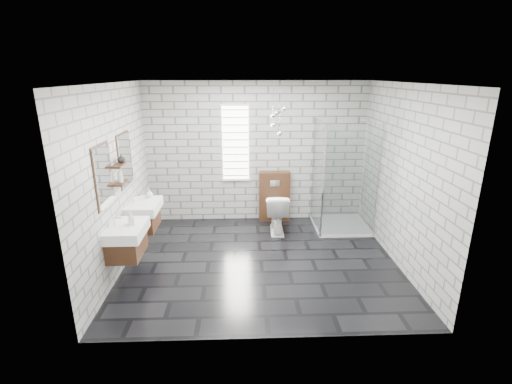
{
  "coord_description": "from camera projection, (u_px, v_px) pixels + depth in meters",
  "views": [
    {
      "loc": [
        -0.28,
        -5.24,
        2.83
      ],
      "look_at": [
        -0.06,
        0.35,
        1.03
      ],
      "focal_mm": 26.0,
      "sensor_mm": 36.0,
      "label": 1
    }
  ],
  "objects": [
    {
      "name": "vanity_left",
      "position": [
        124.0,
        232.0,
        5.07
      ],
      "size": [
        0.47,
        0.7,
        1.57
      ],
      "color": "#432614",
      "rests_on": "wall_left"
    },
    {
      "name": "soap_bottle_a",
      "position": [
        131.0,
        219.0,
        5.04
      ],
      "size": [
        0.1,
        0.1,
        0.17
      ],
      "primitive_type": "imported",
      "rotation": [
        0.0,
        0.0,
        0.35
      ],
      "color": "#B2B2B2",
      "rests_on": "vanity_left"
    },
    {
      "name": "shelf_lower",
      "position": [
        121.0,
        183.0,
        5.33
      ],
      "size": [
        0.14,
        0.3,
        0.03
      ],
      "primitive_type": "cube",
      "color": "#432614",
      "rests_on": "wall_left"
    },
    {
      "name": "cistern_panel",
      "position": [
        274.0,
        196.0,
        7.34
      ],
      "size": [
        0.6,
        0.2,
        1.0
      ],
      "primitive_type": "cube",
      "color": "#432614",
      "rests_on": "floor"
    },
    {
      "name": "wall_right",
      "position": [
        402.0,
        177.0,
        5.52
      ],
      "size": [
        0.02,
        3.6,
        2.7
      ],
      "primitive_type": "cube",
      "color": "#A7A7A2",
      "rests_on": "floor"
    },
    {
      "name": "soap_bottle_b",
      "position": [
        149.0,
        193.0,
        6.15
      ],
      "size": [
        0.15,
        0.15,
        0.15
      ],
      "primitive_type": "imported",
      "rotation": [
        0.0,
        0.0,
        0.34
      ],
      "color": "#B2B2B2",
      "rests_on": "vanity_right"
    },
    {
      "name": "ceiling",
      "position": [
        262.0,
        82.0,
        5.03
      ],
      "size": [
        4.2,
        3.6,
        0.02
      ],
      "primitive_type": "cube",
      "color": "white",
      "rests_on": "wall_back"
    },
    {
      "name": "pendant_cluster",
      "position": [
        277.0,
        119.0,
        6.54
      ],
      "size": [
        0.3,
        0.19,
        0.94
      ],
      "color": "silver",
      "rests_on": "ceiling"
    },
    {
      "name": "vase",
      "position": [
        121.0,
        158.0,
        5.33
      ],
      "size": [
        0.15,
        0.15,
        0.12
      ],
      "primitive_type": "imported",
      "rotation": [
        0.0,
        0.0,
        -0.41
      ],
      "color": "#B2B2B2",
      "rests_on": "shelf_upper"
    },
    {
      "name": "vanity_right",
      "position": [
        142.0,
        208.0,
        5.97
      ],
      "size": [
        0.47,
        0.7,
        1.57
      ],
      "color": "#432614",
      "rests_on": "wall_left"
    },
    {
      "name": "flush_plate",
      "position": [
        275.0,
        183.0,
        7.14
      ],
      "size": [
        0.18,
        0.01,
        0.12
      ],
      "primitive_type": "cube",
      "color": "silver",
      "rests_on": "cistern_panel"
    },
    {
      "name": "shower_enclosure",
      "position": [
        338.0,
        204.0,
        6.88
      ],
      "size": [
        1.0,
        1.0,
        2.03
      ],
      "color": "white",
      "rests_on": "floor"
    },
    {
      "name": "floor",
      "position": [
        261.0,
        261.0,
        5.86
      ],
      "size": [
        4.2,
        3.6,
        0.02
      ],
      "primitive_type": "cube",
      "color": "black",
      "rests_on": "ground"
    },
    {
      "name": "toilet",
      "position": [
        277.0,
        212.0,
        6.84
      ],
      "size": [
        0.44,
        0.74,
        0.74
      ],
      "primitive_type": "imported",
      "rotation": [
        0.0,
        0.0,
        3.1
      ],
      "color": "white",
      "rests_on": "floor"
    },
    {
      "name": "window",
      "position": [
        235.0,
        143.0,
        7.06
      ],
      "size": [
        0.56,
        0.05,
        1.48
      ],
      "color": "white",
      "rests_on": "wall_back"
    },
    {
      "name": "soap_bottle_c",
      "position": [
        120.0,
        175.0,
        5.27
      ],
      "size": [
        0.11,
        0.11,
        0.21
      ],
      "primitive_type": "imported",
      "rotation": [
        0.0,
        0.0,
        -0.43
      ],
      "color": "#B2B2B2",
      "rests_on": "shelf_lower"
    },
    {
      "name": "wall_left",
      "position": [
        116.0,
        180.0,
        5.37
      ],
      "size": [
        0.02,
        3.6,
        2.7
      ],
      "primitive_type": "cube",
      "color": "#A7A7A2",
      "rests_on": "floor"
    },
    {
      "name": "wall_back",
      "position": [
        256.0,
        153.0,
        7.17
      ],
      "size": [
        4.2,
        0.02,
        2.7
      ],
      "primitive_type": "cube",
      "color": "#A7A7A2",
      "rests_on": "floor"
    },
    {
      "name": "wall_front",
      "position": [
        270.0,
        227.0,
        3.72
      ],
      "size": [
        4.2,
        0.02,
        2.7
      ],
      "primitive_type": "cube",
      "color": "#A7A7A2",
      "rests_on": "floor"
    },
    {
      "name": "shelf_upper",
      "position": [
        119.0,
        165.0,
        5.25
      ],
      "size": [
        0.14,
        0.3,
        0.03
      ],
      "primitive_type": "cube",
      "color": "#432614",
      "rests_on": "wall_left"
    }
  ]
}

